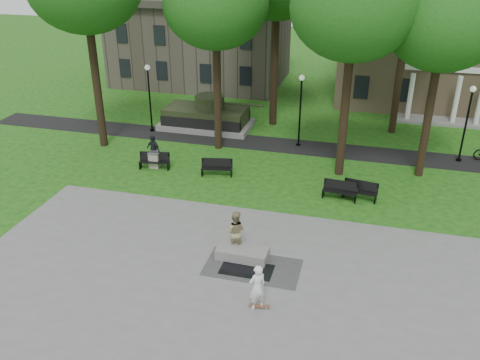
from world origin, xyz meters
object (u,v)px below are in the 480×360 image
object	(u,v)px
skateboarder	(257,287)
friend_watching	(235,231)
concrete_block	(242,253)
trash_bin	(155,159)
park_bench_0	(155,160)

from	to	relation	value
skateboarder	friend_watching	xyz separation A→B (m)	(-1.81, 3.49, 0.03)
skateboarder	friend_watching	world-z (taller)	friend_watching
concrete_block	trash_bin	xyz separation A→B (m)	(-7.52, 7.91, 0.24)
concrete_block	park_bench_0	xyz separation A→B (m)	(-7.43, 7.71, 0.28)
concrete_block	skateboarder	bearing A→B (deg)	-65.71
park_bench_0	trash_bin	size ratio (longest dim) A/B	1.93
skateboarder	trash_bin	bearing A→B (deg)	-92.23
skateboarder	friend_watching	bearing A→B (deg)	-103.95
concrete_block	park_bench_0	distance (m)	10.71
park_bench_0	trash_bin	world-z (taller)	park_bench_0
concrete_block	trash_bin	world-z (taller)	trash_bin
skateboarder	trash_bin	size ratio (longest dim) A/B	1.96
park_bench_0	trash_bin	bearing A→B (deg)	104.89
concrete_block	park_bench_0	bearing A→B (deg)	133.91
trash_bin	skateboarder	bearing A→B (deg)	-50.90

